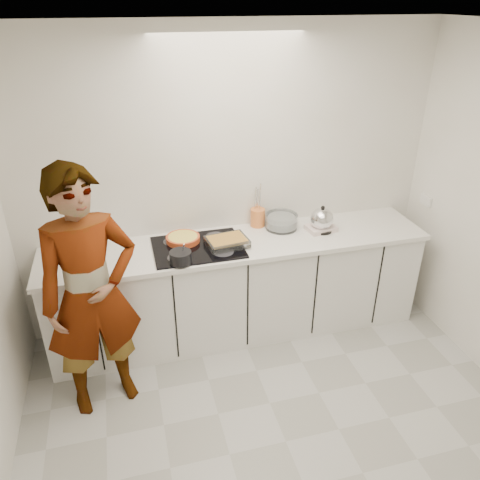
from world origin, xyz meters
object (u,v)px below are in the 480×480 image
object	(u,v)px
hob	(198,247)
mixing_bowl	(281,222)
cook	(91,295)
kettle	(322,220)
utensil_crock	(258,217)
baking_dish	(227,241)
saucepan	(181,257)
tart_dish	(183,238)

from	to	relation	value
hob	mixing_bowl	bearing A→B (deg)	12.64
hob	mixing_bowl	xyz separation A→B (m)	(0.78, 0.17, 0.05)
cook	mixing_bowl	bearing A→B (deg)	7.28
kettle	utensil_crock	size ratio (longest dim) A/B	1.45
hob	baking_dish	bearing A→B (deg)	-9.51
saucepan	mixing_bowl	world-z (taller)	saucepan
kettle	utensil_crock	distance (m)	0.56
mixing_bowl	hob	bearing A→B (deg)	-167.36
mixing_bowl	cook	world-z (taller)	cook
kettle	utensil_crock	bearing A→B (deg)	155.56
baking_dish	mixing_bowl	distance (m)	0.58
tart_dish	saucepan	xyz separation A→B (m)	(-0.07, -0.34, 0.02)
kettle	cook	size ratio (longest dim) A/B	0.13
saucepan	hob	bearing A→B (deg)	52.19
hob	cook	world-z (taller)	cook
baking_dish	cook	size ratio (longest dim) A/B	0.19
hob	baking_dish	distance (m)	0.24
tart_dish	mixing_bowl	bearing A→B (deg)	3.30
tart_dish	saucepan	world-z (taller)	saucepan
mixing_bowl	saucepan	bearing A→B (deg)	-157.45
mixing_bowl	cook	xyz separation A→B (m)	(-1.60, -0.69, -0.04)
utensil_crock	tart_dish	bearing A→B (deg)	-167.62
baking_dish	utensil_crock	bearing A→B (deg)	41.57
saucepan	mixing_bowl	bearing A→B (deg)	22.55
utensil_crock	hob	bearing A→B (deg)	-154.99
tart_dish	baking_dish	bearing A→B (deg)	-25.86
baking_dish	mixing_bowl	world-z (taller)	mixing_bowl
baking_dish	cook	world-z (taller)	cook
hob	kettle	size ratio (longest dim) A/B	3.08
saucepan	kettle	size ratio (longest dim) A/B	0.84
utensil_crock	kettle	bearing A→B (deg)	-24.44
saucepan	mixing_bowl	size ratio (longest dim) A/B	0.53
tart_dish	baking_dish	world-z (taller)	baking_dish
tart_dish	mixing_bowl	world-z (taller)	mixing_bowl
baking_dish	tart_dish	bearing A→B (deg)	154.14
tart_dish	mixing_bowl	size ratio (longest dim) A/B	0.90
baking_dish	kettle	world-z (taller)	kettle
tart_dish	cook	xyz separation A→B (m)	(-0.72, -0.64, -0.02)
tart_dish	cook	world-z (taller)	cook
saucepan	utensil_crock	bearing A→B (deg)	33.04
saucepan	tart_dish	bearing A→B (deg)	78.65
utensil_crock	cook	distance (m)	1.62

